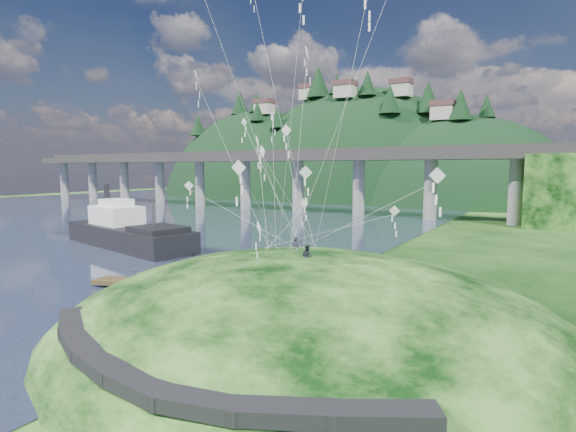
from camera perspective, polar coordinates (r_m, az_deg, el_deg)
The scene contains 10 objects.
ground at distance 32.91m, azimuth -11.74°, elevation -12.80°, with size 320.00×320.00×0.00m, color black.
water at distance 107.72m, azimuth -29.22°, elevation -0.28°, with size 240.00×240.00×0.00m, color #313E5A.
grass_hill at distance 30.56m, azimuth 2.65°, elevation -17.21°, with size 36.00×32.00×13.00m.
footpath at distance 20.81m, azimuth -15.24°, elevation -18.27°, with size 22.29×5.84×0.83m.
bridge at distance 104.34m, azimuth 3.94°, elevation 5.64°, with size 160.00×11.00×15.00m.
far_ridge at distance 159.75m, azimuth 7.00°, elevation -0.38°, with size 153.00×70.00×94.50m.
work_barge at distance 64.42m, azimuth -19.77°, elevation -1.84°, with size 24.31×11.00×8.23m.
wooden_dock at distance 40.87m, azimuth -14.91°, elevation -8.47°, with size 14.20×6.08×1.01m.
kite_flyers at distance 29.84m, azimuth 1.78°, elevation -3.16°, with size 3.21×3.27×1.84m.
kite_swarm at distance 29.11m, azimuth -0.33°, elevation 14.59°, with size 19.81×13.87×20.10m.
Camera 1 is at (21.36, -22.67, 10.61)m, focal length 28.00 mm.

